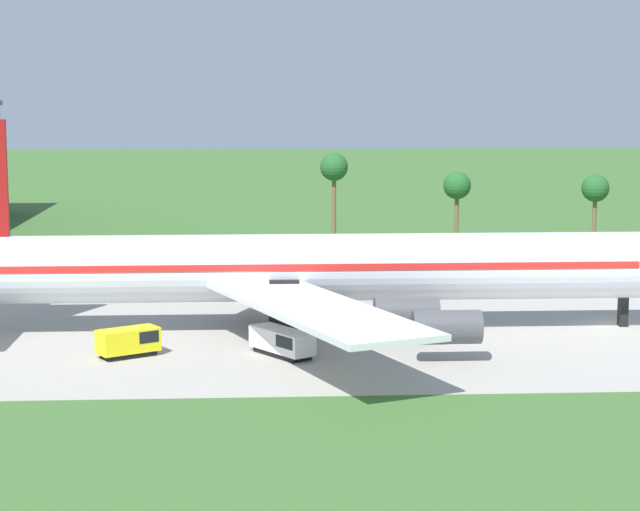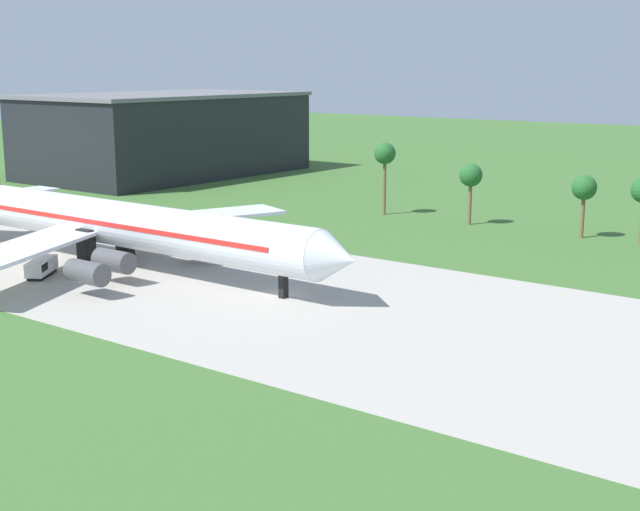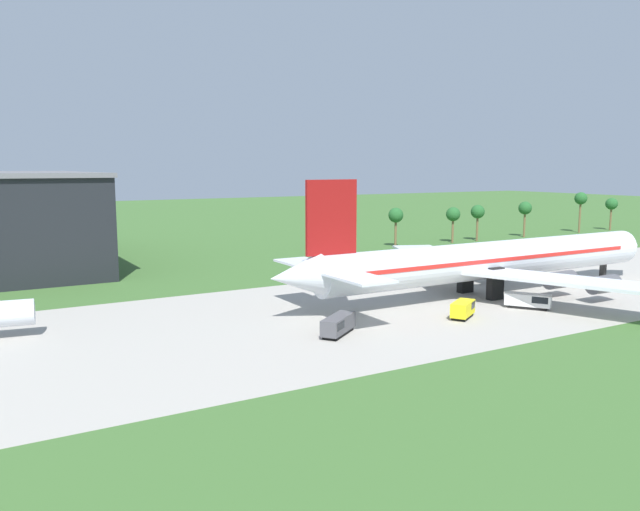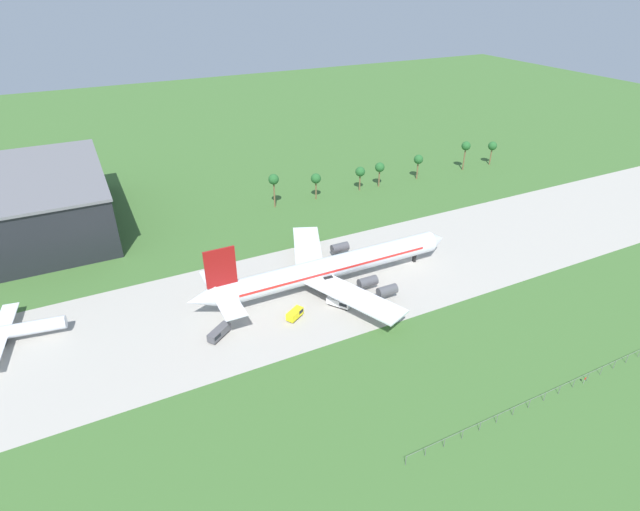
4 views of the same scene
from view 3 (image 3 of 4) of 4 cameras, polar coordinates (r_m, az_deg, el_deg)
The scene contains 7 objects.
ground_plane at distance 118.60m, azimuth 23.93°, elevation -1.95°, with size 600.00×600.00×0.00m, color #3D662D.
taxiway_strip at distance 118.60m, azimuth 23.93°, elevation -1.94°, with size 320.00×44.00×0.02m.
jet_airliner at distance 97.45m, azimuth 15.24°, elevation -0.43°, with size 73.31×52.97×17.69m.
baggage_tug at distance 90.21m, azimuth 18.62°, elevation -3.93°, with size 5.06×6.09×2.04m.
fuel_truck at distance 72.19m, azimuth 1.61°, elevation -6.38°, with size 6.17×5.29×2.21m.
catering_van at distance 82.38m, azimuth 12.95°, elevation -4.78°, with size 4.97×4.10×2.18m.
palm_tree_row at distance 171.97m, azimuth 15.47°, elevation 4.14°, with size 101.66×3.60×12.05m.
Camera 3 is at (-95.19, -68.08, 19.24)m, focal length 35.00 mm.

